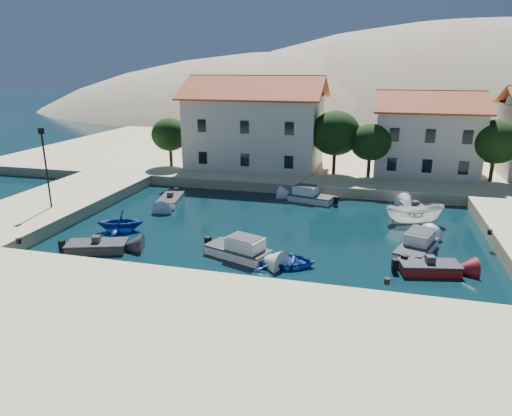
# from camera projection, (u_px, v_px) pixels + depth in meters

# --- Properties ---
(ground) EXTENTS (400.00, 400.00, 0.00)m
(ground) POSITION_uv_depth(u_px,v_px,m) (233.00, 290.00, 24.75)
(ground) COLOR black
(ground) RESTS_ON ground
(quay_south) EXTENTS (52.00, 12.00, 1.00)m
(quay_south) POSITION_uv_depth(u_px,v_px,m) (190.00, 345.00, 19.05)
(quay_south) COLOR beige
(quay_south) RESTS_ON ground
(quay_west) EXTENTS (8.00, 20.00, 1.00)m
(quay_west) POSITION_uv_depth(u_px,v_px,m) (53.00, 205.00, 38.40)
(quay_west) COLOR beige
(quay_west) RESTS_ON ground
(quay_north) EXTENTS (80.00, 36.00, 1.00)m
(quay_north) POSITION_uv_depth(u_px,v_px,m) (334.00, 156.00, 59.26)
(quay_north) COLOR beige
(quay_north) RESTS_ON ground
(hills) EXTENTS (254.00, 176.00, 99.00)m
(hills) POSITION_uv_depth(u_px,v_px,m) (417.00, 185.00, 141.03)
(hills) COLOR gray
(hills) RESTS_ON ground
(building_left) EXTENTS (14.70, 9.45, 9.70)m
(building_left) POSITION_uv_depth(u_px,v_px,m) (256.00, 121.00, 50.32)
(building_left) COLOR beige
(building_left) RESTS_ON quay_north
(building_mid) EXTENTS (10.50, 8.40, 8.30)m
(building_mid) POSITION_uv_depth(u_px,v_px,m) (426.00, 131.00, 47.14)
(building_mid) COLOR beige
(building_mid) RESTS_ON quay_north
(trees) EXTENTS (37.30, 5.30, 6.45)m
(trees) POSITION_uv_depth(u_px,v_px,m) (350.00, 137.00, 45.77)
(trees) COLOR #382314
(trees) RESTS_ON quay_north
(lamppost) EXTENTS (0.35, 0.25, 6.22)m
(lamppost) POSITION_uv_depth(u_px,v_px,m) (45.00, 160.00, 34.94)
(lamppost) COLOR black
(lamppost) RESTS_ON quay_west
(bollards) EXTENTS (29.36, 9.56, 0.30)m
(bollards) POSITION_uv_depth(u_px,v_px,m) (296.00, 249.00, 27.31)
(bollards) COLOR black
(bollards) RESTS_ON ground
(motorboat_grey_sw) EXTENTS (4.17, 2.82, 1.25)m
(motorboat_grey_sw) POSITION_uv_depth(u_px,v_px,m) (97.00, 247.00, 29.96)
(motorboat_grey_sw) COLOR #2F2F34
(motorboat_grey_sw) RESTS_ON ground
(cabin_cruiser_south) EXTENTS (4.57, 3.13, 1.60)m
(cabin_cruiser_south) POSITION_uv_depth(u_px,v_px,m) (238.00, 250.00, 29.03)
(cabin_cruiser_south) COLOR white
(cabin_cruiser_south) RESTS_ON ground
(rowboat_south) EXTENTS (4.30, 3.18, 0.86)m
(rowboat_south) POSITION_uv_depth(u_px,v_px,m) (282.00, 265.00, 27.98)
(rowboat_south) COLOR navy
(rowboat_south) RESTS_ON ground
(motorboat_red_se) EXTENTS (3.66, 2.18, 1.25)m
(motorboat_red_se) POSITION_uv_depth(u_px,v_px,m) (429.00, 268.00, 26.82)
(motorboat_red_se) COLOR maroon
(motorboat_red_se) RESTS_ON ground
(cabin_cruiser_east) EXTENTS (3.15, 4.71, 1.60)m
(cabin_cruiser_east) POSITION_uv_depth(u_px,v_px,m) (416.00, 247.00, 29.45)
(cabin_cruiser_east) COLOR white
(cabin_cruiser_east) RESTS_ON ground
(boat_east) EXTENTS (4.71, 2.69, 1.71)m
(boat_east) POSITION_uv_depth(u_px,v_px,m) (414.00, 224.00, 35.26)
(boat_east) COLOR white
(boat_east) RESTS_ON ground
(motorboat_white_ne) EXTENTS (2.57, 3.77, 1.25)m
(motorboat_white_ne) POSITION_uv_depth(u_px,v_px,m) (415.00, 210.00, 37.67)
(motorboat_white_ne) COLOR white
(motorboat_white_ne) RESTS_ON ground
(rowboat_west) EXTENTS (4.09, 3.80, 1.76)m
(rowboat_west) POSITION_uv_depth(u_px,v_px,m) (121.00, 231.00, 33.75)
(rowboat_west) COLOR navy
(rowboat_west) RESTS_ON ground
(motorboat_white_west) EXTENTS (2.43, 4.16, 1.25)m
(motorboat_white_west) POSITION_uv_depth(u_px,v_px,m) (171.00, 200.00, 40.40)
(motorboat_white_west) COLOR white
(motorboat_white_west) RESTS_ON ground
(cabin_cruiser_north) EXTENTS (4.27, 2.61, 1.60)m
(cabin_cruiser_north) POSITION_uv_depth(u_px,v_px,m) (311.00, 197.00, 40.90)
(cabin_cruiser_north) COLOR white
(cabin_cruiser_north) RESTS_ON ground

